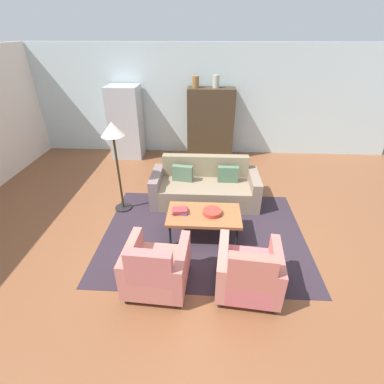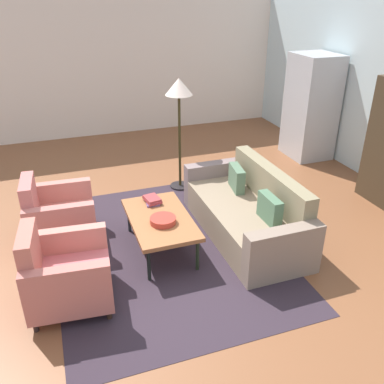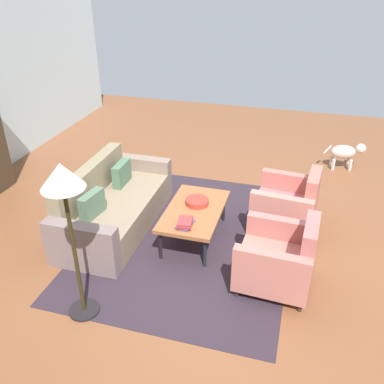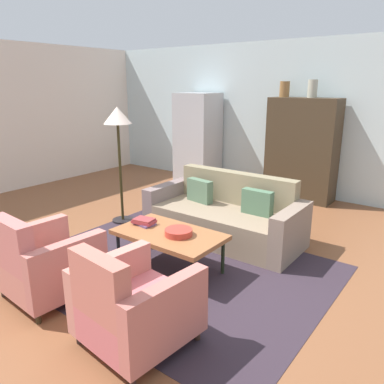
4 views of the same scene
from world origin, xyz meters
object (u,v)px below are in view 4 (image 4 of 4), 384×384
(armchair_left, at_px, (44,265))
(armchair_right, at_px, (131,308))
(couch, at_px, (226,217))
(book_stack, at_px, (144,222))
(refrigerator, at_px, (198,138))
(vase_round, at_px, (313,89))
(floor_lamp, at_px, (118,126))
(cabinet, at_px, (302,150))
(fruit_bowl, at_px, (178,232))
(vase_tall, at_px, (285,89))
(coffee_table, at_px, (169,236))

(armchair_left, height_order, armchair_right, same)
(couch, height_order, armchair_left, armchair_left)
(book_stack, xyz_separation_m, refrigerator, (-1.74, 3.42, 0.44))
(vase_round, relative_size, floor_lamp, 0.17)
(armchair_right, relative_size, cabinet, 0.49)
(armchair_right, xyz_separation_m, cabinet, (-0.50, 4.70, 0.56))
(fruit_bowl, distance_m, cabinet, 3.56)
(fruit_bowl, bearing_deg, armchair_left, -122.28)
(vase_tall, relative_size, refrigerator, 0.15)
(armchair_left, bearing_deg, coffee_table, 65.97)
(fruit_bowl, distance_m, vase_tall, 3.84)
(refrigerator, bearing_deg, fruit_bowl, -56.63)
(fruit_bowl, distance_m, book_stack, 0.52)
(armchair_left, distance_m, vase_tall, 4.97)
(coffee_table, relative_size, vase_round, 4.03)
(cabinet, bearing_deg, armchair_right, -83.98)
(couch, distance_m, floor_lamp, 2.01)
(couch, bearing_deg, fruit_bowl, 96.06)
(armchair_left, bearing_deg, fruit_bowl, 61.06)
(armchair_right, height_order, fruit_bowl, armchair_right)
(fruit_bowl, height_order, refrigerator, refrigerator)
(book_stack, bearing_deg, couch, 71.76)
(armchair_left, height_order, book_stack, armchair_left)
(armchair_left, xyz_separation_m, cabinet, (0.70, 4.70, 0.56))
(floor_lamp, bearing_deg, armchair_right, -41.43)
(armchair_left, relative_size, refrigerator, 0.48)
(couch, xyz_separation_m, armchair_right, (0.59, -2.35, 0.06))
(book_stack, xyz_separation_m, cabinet, (0.49, 3.53, 0.41))
(armchair_right, bearing_deg, book_stack, 135.37)
(couch, bearing_deg, coffee_table, 89.67)
(cabinet, distance_m, vase_round, 1.05)
(armchair_left, bearing_deg, floor_lamp, 120.39)
(vase_tall, relative_size, vase_round, 0.91)
(coffee_table, relative_size, cabinet, 0.67)
(armchair_left, xyz_separation_m, book_stack, (0.21, 1.17, 0.14))
(cabinet, bearing_deg, refrigerator, -177.31)
(cabinet, distance_m, refrigerator, 2.23)
(cabinet, relative_size, vase_round, 6.05)
(armchair_right, xyz_separation_m, floor_lamp, (-2.18, 1.92, 1.10))
(armchair_left, height_order, cabinet, cabinet)
(vase_tall, xyz_separation_m, floor_lamp, (-1.28, -2.77, -0.49))
(coffee_table, relative_size, floor_lamp, 0.70)
(armchair_right, distance_m, vase_round, 4.98)
(armchair_right, distance_m, refrigerator, 5.37)
(fruit_bowl, relative_size, vase_round, 1.02)
(fruit_bowl, distance_m, vase_round, 3.82)
(fruit_bowl, xyz_separation_m, cabinet, (-0.03, 3.53, 0.41))
(couch, relative_size, armchair_right, 2.39)
(couch, height_order, armchair_right, armchair_right)
(book_stack, bearing_deg, vase_tall, 88.58)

